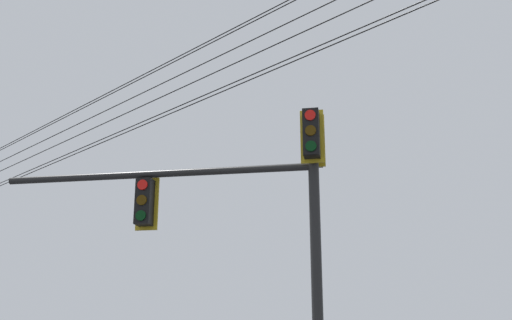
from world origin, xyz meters
TOP-DOWN VIEW (x-y plane):
  - signal_mast_assembly at (0.53, -0.51)m, footprint 4.41×5.19m
  - overhead_wire_span at (-0.02, -1.02)m, footprint 2.50×28.96m

SIDE VIEW (x-z plane):
  - signal_mast_assembly at x=0.53m, z-range 1.43..7.95m
  - overhead_wire_span at x=-0.02m, z-range 7.60..9.39m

